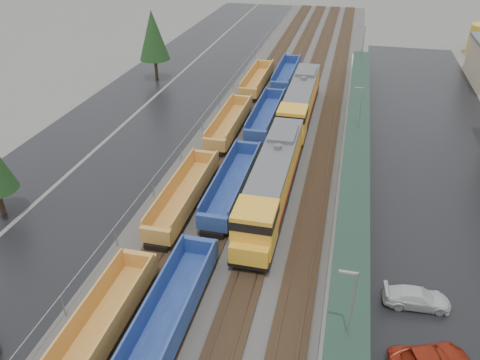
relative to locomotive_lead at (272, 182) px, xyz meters
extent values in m
cube|color=#302D2B|center=(-2.00, 22.90, -2.57)|extent=(20.00, 160.00, 0.08)
cube|color=black|center=(-8.00, 22.90, -2.46)|extent=(2.60, 160.00, 0.15)
cube|color=#473326|center=(-8.72, 22.90, -2.35)|extent=(0.08, 160.00, 0.07)
cube|color=#473326|center=(-7.28, 22.90, -2.35)|extent=(0.08, 160.00, 0.07)
cube|color=black|center=(-4.00, 22.90, -2.46)|extent=(2.60, 160.00, 0.15)
cube|color=#473326|center=(-4.72, 22.90, -2.35)|extent=(0.08, 160.00, 0.07)
cube|color=#473326|center=(-3.28, 22.90, -2.35)|extent=(0.08, 160.00, 0.07)
cube|color=black|center=(0.00, 22.90, -2.46)|extent=(2.60, 160.00, 0.15)
cube|color=#473326|center=(-0.72, 22.90, -2.35)|extent=(0.08, 160.00, 0.07)
cube|color=#473326|center=(0.72, 22.90, -2.35)|extent=(0.08, 160.00, 0.07)
cube|color=black|center=(4.00, 22.90, -2.46)|extent=(2.60, 160.00, 0.15)
cube|color=#473326|center=(3.28, 22.90, -2.35)|extent=(0.08, 160.00, 0.07)
cube|color=#473326|center=(4.72, 22.90, -2.35)|extent=(0.08, 160.00, 0.07)
cube|color=black|center=(-17.00, 22.90, -2.60)|extent=(10.00, 160.00, 0.02)
cube|color=black|center=(-27.00, 22.90, -2.60)|extent=(9.00, 160.00, 0.02)
cube|color=black|center=(17.00, 12.90, -2.60)|extent=(16.00, 100.00, 0.02)
cube|color=#9E9B93|center=(7.50, 12.90, -2.26)|extent=(3.00, 80.00, 0.70)
cylinder|color=gray|center=(7.50, -12.10, -0.71)|extent=(0.16, 0.16, 2.40)
cylinder|color=gray|center=(7.50, 2.90, -0.71)|extent=(0.16, 0.16, 2.40)
cylinder|color=gray|center=(7.50, 17.90, -0.71)|extent=(0.16, 0.16, 2.40)
cylinder|color=gray|center=(7.50, 32.90, -0.71)|extent=(0.16, 0.16, 2.40)
cylinder|color=gray|center=(7.50, 47.90, -0.71)|extent=(0.16, 0.16, 2.40)
cube|color=#1B3126|center=(7.50, 12.90, 0.59)|extent=(2.60, 65.00, 0.15)
cylinder|color=gray|center=(7.50, -17.10, 1.39)|extent=(0.12, 0.12, 8.00)
cube|color=gray|center=(7.00, -17.10, 5.29)|extent=(1.00, 0.15, 0.12)
cylinder|color=gray|center=(7.50, 12.90, 1.39)|extent=(0.12, 0.12, 8.00)
cube|color=gray|center=(7.00, 12.90, 5.29)|extent=(1.00, 0.15, 0.12)
cylinder|color=gray|center=(7.50, 42.90, 1.39)|extent=(0.12, 0.12, 8.00)
cube|color=gray|center=(7.00, 42.90, 5.29)|extent=(1.00, 0.15, 0.12)
cylinder|color=gray|center=(-11.50, -17.10, -1.61)|extent=(0.08, 0.08, 2.00)
cylinder|color=gray|center=(-11.50, -9.10, -1.61)|extent=(0.08, 0.08, 2.00)
cylinder|color=gray|center=(-11.50, -1.10, -1.61)|extent=(0.08, 0.08, 2.00)
cylinder|color=gray|center=(-11.50, 6.90, -1.61)|extent=(0.08, 0.08, 2.00)
cylinder|color=gray|center=(-11.50, 14.90, -1.61)|extent=(0.08, 0.08, 2.00)
cylinder|color=gray|center=(-11.50, 22.90, -1.61)|extent=(0.08, 0.08, 2.00)
cylinder|color=gray|center=(-11.50, 30.90, -1.61)|extent=(0.08, 0.08, 2.00)
cylinder|color=gray|center=(-11.50, 38.90, -1.61)|extent=(0.08, 0.08, 2.00)
cylinder|color=gray|center=(-11.50, 46.90, -1.61)|extent=(0.08, 0.08, 2.00)
cylinder|color=gray|center=(-11.50, 54.90, -1.61)|extent=(0.08, 0.08, 2.00)
cylinder|color=gray|center=(-11.50, 62.90, -1.61)|extent=(0.08, 0.08, 2.00)
cylinder|color=gray|center=(-11.50, 70.90, -1.61)|extent=(0.08, 0.08, 2.00)
cylinder|color=gray|center=(-11.50, 78.90, -1.61)|extent=(0.08, 0.08, 2.00)
cylinder|color=gray|center=(-11.50, 86.90, -1.61)|extent=(0.08, 0.08, 2.00)
cylinder|color=gray|center=(-11.50, 94.90, -1.61)|extent=(0.08, 0.08, 2.00)
cube|color=gray|center=(-11.50, 22.90, -0.61)|extent=(0.05, 160.00, 0.05)
cylinder|color=#332316|center=(-24.00, -7.10, -1.26)|extent=(0.50, 0.50, 2.70)
cylinder|color=#332316|center=(-25.00, 32.90, -0.96)|extent=(0.50, 0.50, 3.30)
cone|color=black|center=(-25.00, 32.90, 4.54)|extent=(4.84, 4.84, 7.70)
cube|color=black|center=(0.00, 0.77, -1.71)|extent=(3.26, 21.77, 0.44)
cube|color=orange|center=(0.00, 1.86, 0.14)|extent=(3.05, 17.41, 3.26)
cube|color=orange|center=(0.00, -7.72, 0.36)|extent=(3.26, 3.48, 3.70)
cube|color=black|center=(0.00, -7.72, 1.44)|extent=(3.32, 3.54, 0.76)
cube|color=orange|center=(0.00, -9.67, -0.73)|extent=(3.05, 1.09, 1.52)
cube|color=#59595B|center=(0.00, 1.86, 1.88)|extent=(3.10, 17.41, 0.38)
cube|color=maroon|center=(-1.55, 1.86, -1.17)|extent=(0.04, 17.41, 0.38)
cube|color=maroon|center=(1.55, 1.86, -1.17)|extent=(0.04, 17.41, 0.38)
cube|color=black|center=(0.00, 0.77, -2.15)|extent=(2.39, 6.53, 0.65)
cube|color=black|center=(0.00, -6.85, -2.04)|extent=(2.61, 4.35, 0.54)
cube|color=black|center=(0.00, 8.39, -2.04)|extent=(2.61, 4.35, 0.54)
cylinder|color=#59595B|center=(0.00, 2.95, 2.21)|extent=(0.76, 0.76, 0.54)
cube|color=#59595B|center=(0.00, 6.21, 2.15)|extent=(2.61, 4.35, 0.54)
cube|color=black|center=(0.00, 21.77, -1.71)|extent=(3.26, 21.77, 0.44)
cube|color=orange|center=(0.00, 22.86, 0.14)|extent=(3.05, 17.41, 3.26)
cube|color=orange|center=(0.00, 13.28, 0.36)|extent=(3.26, 3.48, 3.70)
cube|color=black|center=(0.00, 13.28, 1.44)|extent=(3.32, 3.54, 0.76)
cube|color=orange|center=(0.00, 11.33, -0.73)|extent=(3.05, 1.09, 1.52)
cube|color=#59595B|center=(0.00, 22.86, 1.88)|extent=(3.10, 17.41, 0.38)
cube|color=maroon|center=(-1.55, 22.86, -1.17)|extent=(0.04, 17.41, 0.38)
cube|color=maroon|center=(1.55, 22.86, -1.17)|extent=(0.04, 17.41, 0.38)
cube|color=black|center=(0.00, 21.77, -2.15)|extent=(2.39, 6.53, 0.65)
cube|color=black|center=(0.00, 14.15, -2.04)|extent=(2.61, 4.35, 0.54)
cube|color=black|center=(0.00, 29.39, -2.04)|extent=(2.61, 4.35, 0.54)
cylinder|color=#59595B|center=(0.00, 23.95, 2.21)|extent=(0.76, 0.76, 0.54)
cube|color=#59595B|center=(0.00, 27.21, 2.15)|extent=(2.61, 4.35, 0.54)
cube|color=#BD7D34|center=(-8.00, -19.04, -1.75)|extent=(2.65, 13.67, 0.25)
cube|color=#BD7D34|center=(-9.27, -19.04, -0.83)|extent=(0.15, 13.67, 1.83)
cube|color=#BD7D34|center=(-6.73, -19.04, -0.83)|extent=(0.15, 13.67, 1.83)
cube|color=#BD7D34|center=(-8.00, -12.00, -1.04)|extent=(2.65, 0.51, 1.42)
cube|color=black|center=(-8.00, -12.71, -2.06)|extent=(2.04, 2.24, 0.51)
cube|color=#BD7D34|center=(-8.00, -1.80, -1.75)|extent=(2.65, 13.67, 0.25)
cube|color=#BD7D34|center=(-9.27, -1.80, -0.83)|extent=(0.15, 13.67, 1.83)
cube|color=#BD7D34|center=(-6.73, -1.80, -0.83)|extent=(0.15, 13.67, 1.83)
cube|color=#BD7D34|center=(-8.00, -8.84, -1.04)|extent=(2.65, 0.51, 1.42)
cube|color=#BD7D34|center=(-8.00, 5.24, -1.04)|extent=(2.65, 0.51, 1.42)
cube|color=black|center=(-8.00, -8.13, -2.06)|extent=(2.04, 2.24, 0.51)
cube|color=black|center=(-8.00, 4.53, -2.06)|extent=(2.04, 2.24, 0.51)
cube|color=#BD7D34|center=(-8.00, 15.44, -1.75)|extent=(2.65, 13.67, 0.25)
cube|color=#BD7D34|center=(-9.27, 15.44, -0.83)|extent=(0.15, 13.67, 1.83)
cube|color=#BD7D34|center=(-6.73, 15.44, -0.83)|extent=(0.15, 13.67, 1.83)
cube|color=#BD7D34|center=(-8.00, 8.40, -1.04)|extent=(2.65, 0.51, 1.42)
cube|color=#BD7D34|center=(-8.00, 22.48, -1.04)|extent=(2.65, 0.51, 1.42)
cube|color=black|center=(-8.00, 9.11, -2.06)|extent=(2.04, 2.24, 0.51)
cube|color=black|center=(-8.00, 21.77, -2.06)|extent=(2.04, 2.24, 0.51)
cube|color=#BD7D34|center=(-8.00, 32.67, -1.75)|extent=(2.65, 13.67, 0.25)
cube|color=#BD7D34|center=(-9.27, 32.67, -0.83)|extent=(0.15, 13.67, 1.83)
cube|color=#BD7D34|center=(-6.73, 32.67, -0.83)|extent=(0.15, 13.67, 1.83)
cube|color=#BD7D34|center=(-8.00, 25.63, -1.04)|extent=(2.65, 0.51, 1.42)
cube|color=#BD7D34|center=(-8.00, 39.72, -1.04)|extent=(2.65, 0.51, 1.42)
cube|color=black|center=(-8.00, 26.35, -2.06)|extent=(2.04, 2.24, 0.51)
cube|color=black|center=(-8.00, 39.00, -2.06)|extent=(2.04, 2.24, 0.51)
cube|color=navy|center=(-4.00, -16.58, -1.73)|extent=(2.75, 13.98, 0.26)
cube|color=navy|center=(-5.32, -16.58, -0.78)|extent=(0.16, 13.98, 1.90)
cube|color=navy|center=(-2.68, -16.58, -0.78)|extent=(0.16, 13.98, 1.90)
cube|color=navy|center=(-4.00, -9.38, -0.99)|extent=(2.75, 0.53, 1.48)
cube|color=black|center=(-4.00, -10.12, -2.05)|extent=(2.11, 2.32, 0.53)
cube|color=navy|center=(-4.00, 1.10, -1.73)|extent=(2.75, 13.98, 0.26)
cube|color=navy|center=(-5.32, 1.10, -0.78)|extent=(0.16, 13.98, 1.90)
cube|color=navy|center=(-2.68, 1.10, -0.78)|extent=(0.16, 13.98, 1.90)
cube|color=navy|center=(-4.00, -6.11, -0.99)|extent=(2.75, 0.53, 1.48)
cube|color=navy|center=(-4.00, 8.30, -0.99)|extent=(2.75, 0.53, 1.48)
cube|color=black|center=(-4.00, -5.37, -2.05)|extent=(2.11, 2.32, 0.53)
cube|color=black|center=(-4.00, 7.56, -2.05)|extent=(2.11, 2.32, 0.53)
cube|color=navy|center=(-4.00, 18.77, -1.73)|extent=(2.75, 13.98, 0.26)
cube|color=navy|center=(-5.32, 18.77, -0.78)|extent=(0.16, 13.98, 1.90)
cube|color=navy|center=(-2.68, 18.77, -0.78)|extent=(0.16, 13.98, 1.90)
cube|color=navy|center=(-4.00, 11.57, -0.99)|extent=(2.75, 0.53, 1.48)
cube|color=navy|center=(-4.00, 25.98, -0.99)|extent=(2.75, 0.53, 1.48)
cube|color=black|center=(-4.00, 12.31, -2.05)|extent=(2.11, 2.32, 0.53)
cube|color=black|center=(-4.00, 25.24, -2.05)|extent=(2.11, 2.32, 0.53)
cube|color=navy|center=(-4.00, 36.45, -1.73)|extent=(2.75, 13.98, 0.26)
cube|color=navy|center=(-5.32, 36.45, -0.78)|extent=(0.16, 13.98, 1.90)
cube|color=navy|center=(-2.68, 36.45, -0.78)|extent=(0.16, 13.98, 1.90)
cube|color=navy|center=(-4.00, 29.25, -0.99)|extent=(2.75, 0.53, 1.48)
cube|color=navy|center=(-4.00, 43.65, -0.99)|extent=(2.75, 0.53, 1.48)
cube|color=black|center=(-4.00, 29.99, -2.05)|extent=(2.11, 2.32, 0.53)
cube|color=black|center=(-4.00, 42.91, -2.05)|extent=(2.11, 2.32, 0.53)
imported|color=maroon|center=(12.78, -15.64, -1.90)|extent=(3.92, 5.58, 1.41)
imported|color=silver|center=(12.40, -10.25, -1.93)|extent=(2.24, 4.81, 1.36)
camera|label=1|loc=(5.77, -36.94, 22.28)|focal=35.00mm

